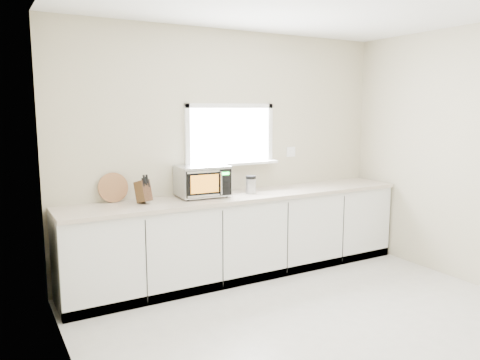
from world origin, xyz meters
TOP-DOWN VIEW (x-y plane):
  - ground at (0.00, 0.00)m, footprint 4.00×4.00m
  - back_wall at (0.00, 2.00)m, footprint 4.00×0.17m
  - cabinets at (0.00, 1.70)m, footprint 3.92×0.60m
  - countertop at (0.00, 1.69)m, footprint 3.92×0.64m
  - microwave at (-0.45, 1.77)m, footprint 0.54×0.45m
  - knife_block at (-1.10, 1.74)m, footprint 0.14×0.22m
  - cutting_board at (-1.34, 1.94)m, footprint 0.30×0.07m
  - coffee_grinder at (0.10, 1.69)m, footprint 0.12×0.12m

SIDE VIEW (x-z plane):
  - ground at x=0.00m, z-range 0.00..0.00m
  - cabinets at x=0.00m, z-range 0.00..0.88m
  - countertop at x=0.00m, z-range 0.88..0.92m
  - coffee_grinder at x=0.10m, z-range 0.92..1.12m
  - knife_block at x=-1.10m, z-range 0.90..1.19m
  - cutting_board at x=-1.34m, z-range 0.92..1.22m
  - microwave at x=-0.45m, z-range 0.93..1.26m
  - back_wall at x=0.00m, z-range 0.01..2.71m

